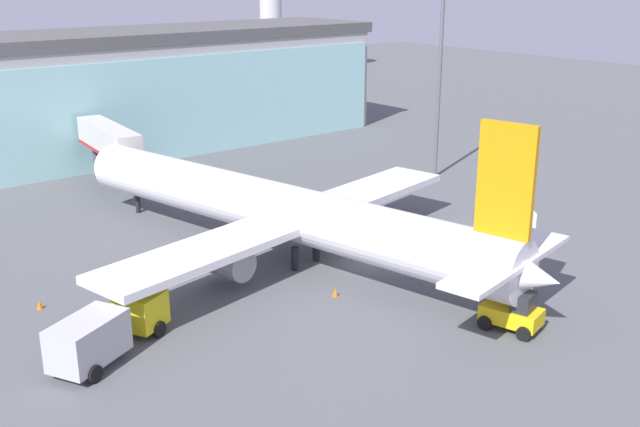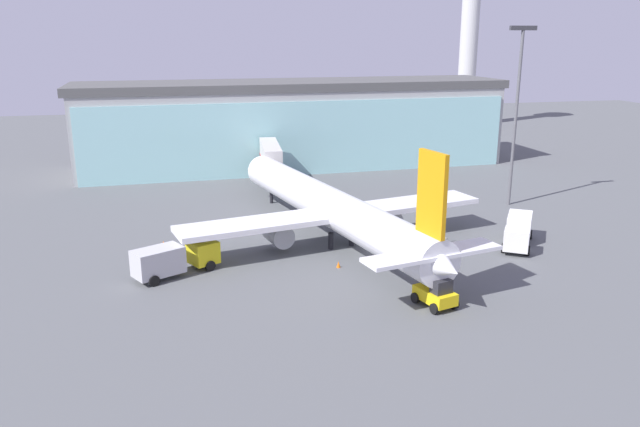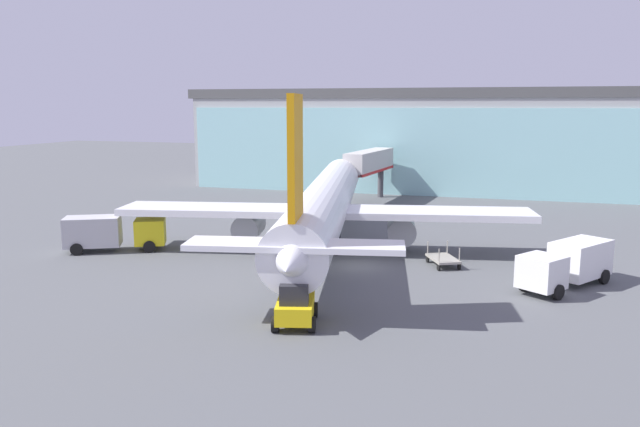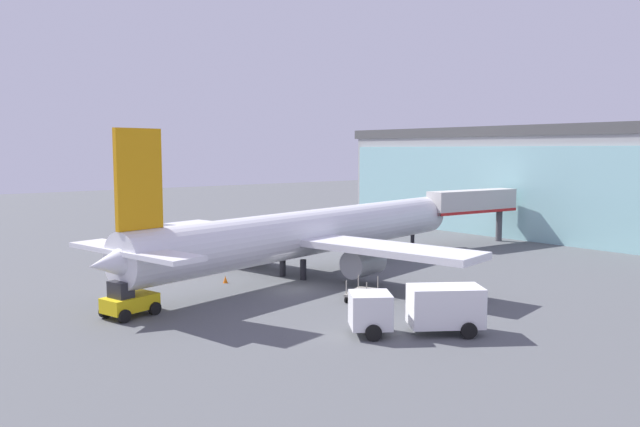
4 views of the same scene
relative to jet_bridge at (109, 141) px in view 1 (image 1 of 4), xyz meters
name	(u,v)px [view 1 (image 1 of 4)]	position (x,y,z in m)	size (l,w,h in m)	color
ground	(363,264)	(5.78, -28.05, -4.47)	(240.00, 240.00, 0.00)	#545659
terminal_building	(107,93)	(5.78, 13.67, 2.00)	(64.74, 15.81, 12.93)	#A2A2A2
jet_bridge	(109,141)	(0.00, 0.00, 0.00)	(3.20, 11.57, 5.85)	beige
apron_light_mast	(441,50)	(26.22, -15.19, 7.56)	(3.20, 0.40, 20.48)	#59595E
airplane	(282,211)	(2.16, -23.66, -1.08)	(30.87, 39.96, 11.48)	silver
catering_truck	(107,330)	(-12.94, -29.49, -3.00)	(7.49, 5.34, 2.65)	yellow
fuel_truck	(504,209)	(19.33, -28.96, -3.00)	(5.88, 7.30, 2.65)	silver
baggage_cart	(406,233)	(11.52, -26.32, -3.96)	(2.71, 3.22, 1.50)	#9E998C
pushback_tug	(513,313)	(5.89, -40.42, -3.49)	(2.89, 3.57, 2.30)	yellow
safety_cone_nose	(335,292)	(0.97, -30.94, -4.19)	(0.36, 0.36, 0.55)	orange
safety_cone_wingtip	(40,304)	(-13.83, -21.60, -4.19)	(0.36, 0.36, 0.55)	orange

